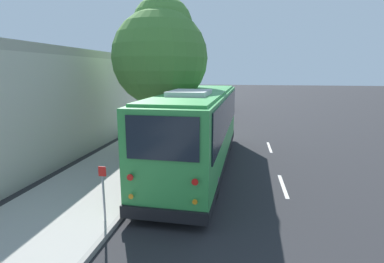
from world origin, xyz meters
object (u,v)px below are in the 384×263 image
(parked_sedan_white, at_px, (223,100))
(street_tree, at_px, (161,52))
(sign_post_far, at_px, (129,179))
(sign_post_near, at_px, (104,193))
(shuttle_bus, at_px, (199,125))
(parked_sedan_blue, at_px, (222,105))
(parked_sedan_maroon, at_px, (213,113))

(parked_sedan_white, bearing_deg, street_tree, 173.86)
(parked_sedan_white, relative_size, sign_post_far, 3.88)
(street_tree, bearing_deg, sign_post_near, -176.77)
(shuttle_bus, relative_size, parked_sedan_white, 2.74)
(parked_sedan_white, relative_size, street_tree, 0.53)
(parked_sedan_blue, bearing_deg, parked_sedan_maroon, -179.53)
(street_tree, bearing_deg, parked_sedan_blue, -6.76)
(parked_sedan_blue, height_order, street_tree, street_tree)
(parked_sedan_maroon, xyz_separation_m, street_tree, (-10.93, 1.68, 4.69))
(parked_sedan_blue, height_order, sign_post_far, parked_sedan_blue)
(parked_sedan_white, xyz_separation_m, sign_post_near, (-31.25, 1.35, 0.36))
(shuttle_bus, xyz_separation_m, sign_post_near, (-5.64, 1.90, -0.98))
(shuttle_bus, bearing_deg, street_tree, 45.91)
(shuttle_bus, distance_m, parked_sedan_maroon, 13.44)
(parked_sedan_maroon, distance_m, sign_post_near, 19.04)
(shuttle_bus, distance_m, street_tree, 4.74)
(shuttle_bus, bearing_deg, parked_sedan_blue, 2.57)
(parked_sedan_maroon, relative_size, sign_post_far, 4.22)
(parked_sedan_maroon, xyz_separation_m, parked_sedan_blue, (6.55, -0.39, 0.02))
(parked_sedan_blue, relative_size, parked_sedan_white, 1.10)
(street_tree, bearing_deg, sign_post_far, -175.77)
(sign_post_near, bearing_deg, sign_post_far, 0.00)
(parked_sedan_blue, distance_m, parked_sedan_white, 5.71)
(parked_sedan_white, height_order, sign_post_far, parked_sedan_white)
(street_tree, distance_m, sign_post_far, 7.69)
(parked_sedan_white, distance_m, sign_post_near, 31.28)
(parked_sedan_maroon, height_order, sign_post_near, sign_post_near)
(shuttle_bus, height_order, sign_post_far, shuttle_bus)
(shuttle_bus, relative_size, parked_sedan_maroon, 2.52)
(shuttle_bus, relative_size, street_tree, 1.45)
(parked_sedan_white, bearing_deg, parked_sedan_maroon, 177.75)
(parked_sedan_maroon, xyz_separation_m, sign_post_near, (-18.99, 1.23, 0.38))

